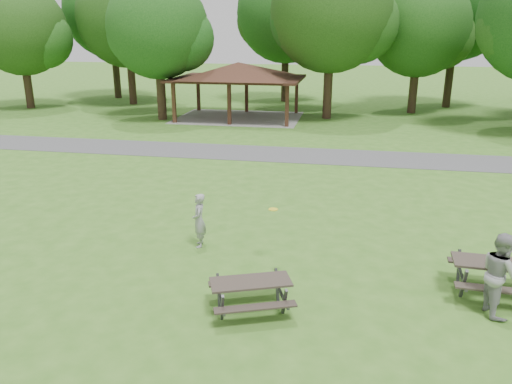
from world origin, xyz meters
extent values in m
plane|color=#3B6F1F|center=(0.00, 0.00, 0.00)|extent=(160.00, 160.00, 0.00)
cube|color=#4A4A4C|center=(0.00, 14.00, 0.01)|extent=(120.00, 3.20, 0.02)
cube|color=#3B2315|center=(-7.70, 21.30, 1.30)|extent=(0.22, 0.22, 2.60)
cube|color=#321B12|center=(-7.70, 26.70, 1.30)|extent=(0.22, 0.22, 2.60)
cube|color=black|center=(-4.00, 21.30, 1.30)|extent=(0.22, 0.22, 2.60)
cube|color=#391E14|center=(-4.00, 26.70, 1.30)|extent=(0.22, 0.22, 2.60)
cube|color=#351C13|center=(-0.30, 21.30, 1.30)|extent=(0.22, 0.22, 2.60)
cube|color=#3D2016|center=(-0.30, 26.70, 1.30)|extent=(0.22, 0.22, 2.60)
cube|color=black|center=(-4.00, 24.00, 2.68)|extent=(8.60, 6.60, 0.16)
pyramid|color=#382016|center=(-4.00, 24.00, 3.26)|extent=(7.01, 7.01, 1.00)
cube|color=gray|center=(-4.00, 24.00, 0.01)|extent=(8.40, 6.40, 0.03)
cylinder|color=#2F1E15|center=(-21.00, 25.50, 1.66)|extent=(0.60, 0.60, 3.32)
sphere|color=#1B4112|center=(-21.00, 25.50, 5.88)|extent=(6.80, 6.80, 6.80)
sphere|color=#1B4D16|center=(-19.47, 25.80, 5.20)|extent=(4.42, 4.42, 4.42)
sphere|color=#184B15|center=(-22.36, 25.30, 5.37)|extent=(4.08, 4.08, 4.08)
cylinder|color=black|center=(-14.00, 29.00, 1.92)|extent=(0.60, 0.60, 3.85)
sphere|color=#193F12|center=(-14.00, 29.00, 6.77)|extent=(7.80, 7.80, 7.80)
sphere|color=#1A3F12|center=(-12.25, 29.30, 5.99)|extent=(5.07, 5.07, 5.07)
sphere|color=#1E4F16|center=(-15.56, 28.80, 6.19)|extent=(4.68, 4.68, 4.68)
cylinder|color=black|center=(-9.00, 22.50, 1.75)|extent=(0.60, 0.60, 3.50)
sphere|color=#154413|center=(-9.00, 22.50, 5.97)|extent=(6.60, 6.60, 6.60)
sphere|color=#154A15|center=(-7.52, 22.80, 5.31)|extent=(4.29, 4.29, 4.29)
sphere|color=#164B15|center=(-10.32, 22.30, 5.48)|extent=(3.96, 3.96, 3.96)
cylinder|color=black|center=(2.00, 25.00, 2.01)|extent=(0.60, 0.60, 4.02)
sphere|color=#1A3F12|center=(2.00, 25.00, 7.02)|extent=(8.00, 8.00, 8.00)
sphere|color=#194313|center=(3.80, 25.30, 6.22)|extent=(5.20, 5.20, 5.20)
sphere|color=#134112|center=(0.40, 24.80, 6.42)|extent=(4.80, 4.80, 4.80)
cylinder|color=black|center=(8.00, 28.50, 1.72)|extent=(0.60, 0.60, 3.43)
sphere|color=#184513|center=(8.00, 28.50, 6.05)|extent=(7.00, 7.00, 7.00)
sphere|color=#1E4915|center=(9.57, 28.80, 5.36)|extent=(4.55, 4.55, 4.55)
sphere|color=#1F4914|center=(6.60, 28.30, 5.53)|extent=(4.20, 4.20, 4.20)
cylinder|color=black|center=(-17.00, 32.50, 2.19)|extent=(0.60, 0.60, 4.38)
sphere|color=#164C15|center=(-17.00, 32.50, 7.38)|extent=(8.00, 8.00, 8.00)
sphere|color=#144815|center=(-15.20, 32.80, 6.58)|extent=(5.20, 5.20, 5.20)
sphere|color=#1B3F12|center=(-18.60, 32.30, 6.78)|extent=(4.80, 4.80, 4.80)
cylinder|color=black|center=(-2.00, 33.00, 2.06)|extent=(0.60, 0.60, 4.13)
sphere|color=#174C15|center=(-2.00, 33.00, 7.13)|extent=(8.00, 8.00, 8.00)
sphere|color=#154A16|center=(-0.20, 33.30, 6.33)|extent=(5.20, 5.20, 5.20)
sphere|color=#1D4A15|center=(-3.60, 32.80, 6.53)|extent=(4.80, 4.80, 4.80)
cylinder|color=black|center=(11.00, 32.00, 2.27)|extent=(0.60, 0.60, 4.55)
sphere|color=#134213|center=(11.00, 32.00, 7.70)|extent=(8.40, 8.40, 8.40)
sphere|color=#1F4E16|center=(12.89, 32.30, 6.86)|extent=(5.46, 5.46, 5.46)
sphere|color=#164B15|center=(9.32, 31.80, 7.07)|extent=(5.04, 5.04, 5.04)
cube|color=#322A24|center=(1.70, -0.32, 0.70)|extent=(1.85, 1.26, 0.05)
cube|color=#2E2621|center=(1.91, -0.85, 0.42)|extent=(1.70, 0.85, 0.04)
cube|color=#302622|center=(1.50, 0.21, 0.42)|extent=(1.70, 0.85, 0.04)
cube|color=#464649|center=(1.21, -0.89, 0.35)|extent=(0.18, 0.36, 0.75)
cube|color=#424244|center=(0.95, -0.22, 0.35)|extent=(0.18, 0.36, 0.75)
cube|color=#404143|center=(1.08, -0.56, 0.38)|extent=(0.56, 1.33, 0.05)
cube|color=#3F3F42|center=(2.45, -0.41, 0.35)|extent=(0.18, 0.36, 0.75)
cube|color=#444447|center=(2.19, 0.26, 0.35)|extent=(0.18, 0.36, 0.75)
cube|color=#3B3B3D|center=(2.32, -0.08, 0.38)|extent=(0.56, 1.33, 0.05)
cube|color=#312A23|center=(7.10, 1.38, 0.81)|extent=(2.02, 0.89, 0.05)
cube|color=#302822|center=(7.07, 0.73, 0.48)|extent=(2.00, 0.39, 0.04)
cube|color=#2D2521|center=(7.14, 2.04, 0.48)|extent=(2.00, 0.39, 0.04)
cube|color=#454548|center=(6.32, 1.01, 0.40)|extent=(0.09, 0.42, 0.86)
cube|color=#3F3F41|center=(6.36, 1.84, 0.40)|extent=(0.09, 0.42, 0.86)
cube|color=#414143|center=(6.34, 1.43, 0.44)|extent=(0.16, 1.61, 0.05)
cylinder|color=yellow|center=(1.80, 2.12, 1.49)|extent=(0.28, 0.28, 0.02)
imported|color=gray|center=(-0.39, 2.78, 0.77)|extent=(0.50, 0.64, 1.55)
imported|color=gray|center=(6.91, 0.59, 0.92)|extent=(0.84, 1.00, 1.85)
camera|label=1|loc=(3.59, -9.69, 5.85)|focal=35.00mm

